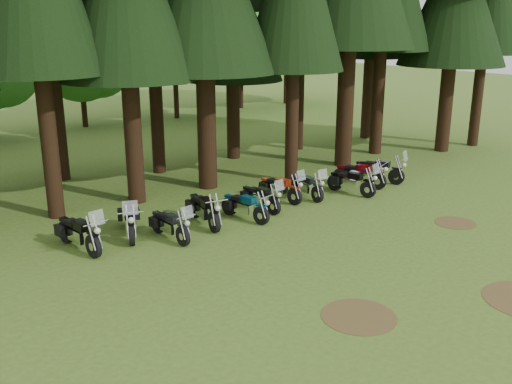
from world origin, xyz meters
TOP-DOWN VIEW (x-y plane):
  - ground at (0.00, 0.00)m, footprint 120.00×120.00m
  - decid_4 at (1.58, 26.32)m, footprint 5.93×5.76m
  - decid_5 at (8.29, 25.71)m, footprint 8.45×8.21m
  - decid_6 at (14.85, 27.01)m, footprint 7.06×6.86m
  - decid_7 at (19.46, 26.83)m, footprint 8.44×8.20m
  - dirt_patch_0 at (-3.00, -2.00)m, footprint 1.80×1.80m
  - dirt_patch_1 at (4.50, 0.50)m, footprint 1.40×1.40m
  - motorcycle_0 at (-6.76, 5.98)m, footprint 0.65×2.45m
  - motorcycle_1 at (-5.01, 6.16)m, footprint 1.20×2.38m
  - motorcycle_2 at (-4.12, 5.11)m, footprint 0.45×2.17m
  - motorcycle_3 at (-2.51, 5.63)m, footprint 0.55×2.41m
  - motorcycle_4 at (-1.11, 5.20)m, footprint 0.56×2.17m
  - motorcycle_5 at (-0.01, 5.72)m, footprint 0.45×2.16m
  - motorcycle_6 at (1.29, 6.17)m, footprint 0.59×2.25m
  - motorcycle_7 at (2.38, 5.87)m, footprint 0.51×2.19m
  - motorcycle_8 at (4.15, 5.11)m, footprint 0.72×2.27m
  - motorcycle_9 at (5.20, 5.68)m, footprint 1.00×2.24m
  - motorcycle_10 at (6.41, 5.68)m, footprint 1.14×2.32m

SIDE VIEW (x-z plane):
  - ground at x=0.00m, z-range 0.00..0.00m
  - dirt_patch_0 at x=-3.00m, z-range 0.00..0.01m
  - dirt_patch_1 at x=4.50m, z-range 0.00..0.01m
  - motorcycle_4 at x=-1.11m, z-range 0.01..0.90m
  - motorcycle_5 at x=-0.01m, z-range -0.22..1.13m
  - motorcycle_2 at x=-4.12m, z-range -0.23..1.14m
  - motorcycle_7 at x=2.38m, z-range -0.23..1.15m
  - motorcycle_6 at x=1.29m, z-range -0.23..1.18m
  - motorcycle_8 at x=4.15m, z-range -0.24..1.19m
  - motorcycle_9 at x=5.20m, z-range 0.01..0.97m
  - motorcycle_10 at x=6.41m, z-range -0.25..1.25m
  - motorcycle_3 at x=-2.51m, z-range 0.01..0.99m
  - motorcycle_0 at x=-6.76m, z-range -0.25..1.28m
  - motorcycle_1 at x=-5.01m, z-range -0.26..1.29m
  - decid_4 at x=1.58m, z-range 0.67..8.07m
  - decid_6 at x=14.85m, z-range 0.79..9.61m
  - decid_7 at x=19.46m, z-range 0.95..11.50m
  - decid_5 at x=8.29m, z-range 0.95..11.51m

